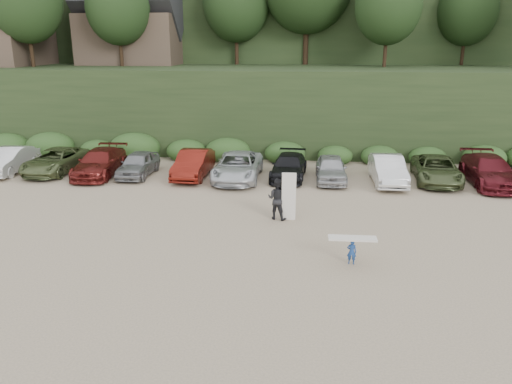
# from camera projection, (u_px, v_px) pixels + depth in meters

# --- Properties ---
(ground) EXTENTS (120.00, 120.00, 0.00)m
(ground) POSITION_uv_depth(u_px,v_px,m) (234.00, 243.00, 20.44)
(ground) COLOR tan
(ground) RESTS_ON ground
(hillside_backdrop) EXTENTS (90.00, 41.50, 28.00)m
(hillside_backdrop) POSITION_uv_depth(u_px,v_px,m) (280.00, 7.00, 51.37)
(hillside_backdrop) COLOR black
(hillside_backdrop) RESTS_ON ground
(parked_cars) EXTENTS (33.78, 6.22, 1.64)m
(parked_cars) POSITION_uv_depth(u_px,v_px,m) (232.00, 166.00, 29.89)
(parked_cars) COLOR #B6B6BB
(parked_cars) RESTS_ON ground
(child_surfer) EXTENTS (1.77, 0.52, 1.06)m
(child_surfer) POSITION_uv_depth(u_px,v_px,m) (352.00, 246.00, 18.34)
(child_surfer) COLOR navy
(child_surfer) RESTS_ON ground
(adult_surfer) EXTENTS (1.42, 1.00, 2.30)m
(adult_surfer) POSITION_uv_depth(u_px,v_px,m) (278.00, 199.00, 22.92)
(adult_surfer) COLOR black
(adult_surfer) RESTS_ON ground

